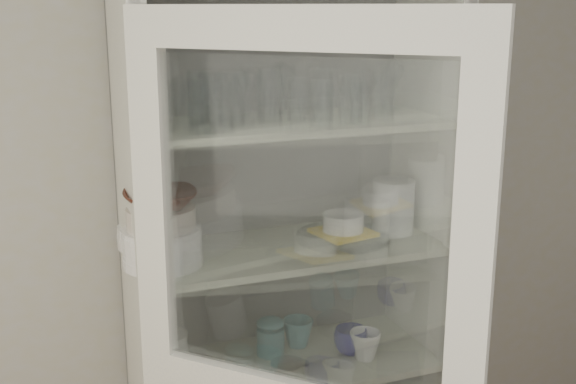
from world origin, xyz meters
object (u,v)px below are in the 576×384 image
object	(u,v)px
yellow_trivet	(343,232)
white_canister	(169,355)
goblet_0	(222,93)
mug_blue	(351,341)
grey_bowl_stack	(393,206)
plate_stack_front	(162,247)
teal_jar	(271,338)
glass_platter	(343,237)
goblet_3	(392,82)
pantry_cabinet	(281,329)
mug_white	(365,345)
goblet_1	(240,92)
measuring_cups	(287,369)
terracotta_bowl	(160,199)
cream_bowl	(161,218)
goblet_2	(283,86)
white_ramekin	(343,222)
mug_teal	(298,333)
plate_stack_back	(151,236)

from	to	relation	value
yellow_trivet	white_canister	size ratio (longest dim) A/B	1.17
goblet_0	mug_blue	xyz separation A→B (m)	(0.39, -0.14, -0.83)
grey_bowl_stack	mug_blue	world-z (taller)	grey_bowl_stack
plate_stack_front	teal_jar	world-z (taller)	plate_stack_front
glass_platter	plate_stack_front	bearing A→B (deg)	-177.30
goblet_3	grey_bowl_stack	bearing A→B (deg)	-110.24
pantry_cabinet	mug_white	xyz separation A→B (m)	(0.24, -0.15, -0.03)
goblet_1	mug_blue	bearing A→B (deg)	-22.58
pantry_cabinet	measuring_cups	xyz separation A→B (m)	(-0.04, -0.17, -0.06)
goblet_1	terracotta_bowl	size ratio (longest dim) A/B	0.74
goblet_3	mug_blue	distance (m)	0.88
yellow_trivet	mug_white	bearing A→B (deg)	-55.02
measuring_cups	goblet_1	bearing A→B (deg)	111.83
goblet_3	plate_stack_front	xyz separation A→B (m)	(-0.82, -0.14, -0.43)
goblet_1	plate_stack_front	world-z (taller)	goblet_1
pantry_cabinet	mug_blue	xyz separation A→B (m)	(0.21, -0.10, -0.03)
cream_bowl	teal_jar	bearing A→B (deg)	14.88
mug_white	measuring_cups	bearing A→B (deg)	166.64
goblet_0	glass_platter	world-z (taller)	goblet_0
goblet_2	measuring_cups	bearing A→B (deg)	-107.40
white_ramekin	glass_platter	bearing A→B (deg)	0.00
cream_bowl	grey_bowl_stack	bearing A→B (deg)	2.62
glass_platter	mug_white	world-z (taller)	glass_platter
pantry_cabinet	mug_teal	size ratio (longest dim) A/B	19.97
glass_platter	yellow_trivet	bearing A→B (deg)	0.00
plate_stack_front	terracotta_bowl	size ratio (longest dim) A/B	1.10
plate_stack_back	terracotta_bowl	bearing A→B (deg)	-90.00
glass_platter	teal_jar	size ratio (longest dim) A/B	2.75
plate_stack_front	yellow_trivet	xyz separation A→B (m)	(0.60, 0.03, -0.03)
white_ramekin	measuring_cups	distance (m)	0.50
plate_stack_front	teal_jar	size ratio (longest dim) A/B	2.06
measuring_cups	mug_white	bearing A→B (deg)	2.08
mug_white	plate_stack_front	bearing A→B (deg)	160.40
cream_bowl	teal_jar	xyz separation A→B (m)	(0.37, 0.10, -0.49)
terracotta_bowl	plate_stack_back	bearing A→B (deg)	90.00
goblet_3	mug_teal	xyz separation A→B (m)	(-0.35, -0.02, -0.84)
mug_blue	goblet_3	bearing A→B (deg)	14.31
goblet_3	white_ramekin	distance (m)	0.50
terracotta_bowl	mug_white	xyz separation A→B (m)	(0.65, -0.05, -0.55)
terracotta_bowl	mug_teal	distance (m)	0.74
teal_jar	goblet_0	bearing A→B (deg)	162.13
mug_blue	terracotta_bowl	bearing A→B (deg)	160.21
goblet_3	mug_white	world-z (taller)	goblet_3
pantry_cabinet	mug_white	size ratio (longest dim) A/B	20.27
plate_stack_back	glass_platter	distance (m)	0.62
white_ramekin	mug_teal	world-z (taller)	white_ramekin
goblet_2	mug_white	world-z (taller)	goblet_2
white_canister	goblet_1	bearing A→B (deg)	15.59
goblet_3	mug_white	bearing A→B (deg)	-132.33
mug_teal	pantry_cabinet	bearing A→B (deg)	167.87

